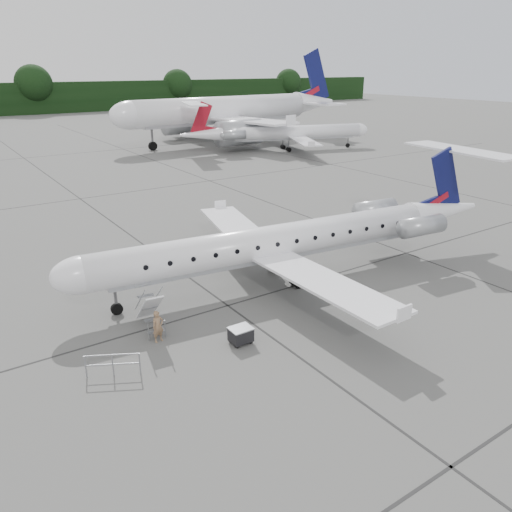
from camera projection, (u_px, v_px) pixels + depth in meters
ground at (359, 304)px, 27.04m from camera, size 320.00×320.00×0.00m
main_regional_jet at (272, 226)px, 28.61m from camera, size 29.36×22.73×6.97m
airstair at (149, 308)px, 24.18m from camera, size 1.14×2.55×2.19m
passenger at (158, 326)px, 23.15m from camera, size 0.61×0.44×1.56m
safety_railing at (113, 365)px, 20.64m from camera, size 1.98×1.11×1.00m
baggage_cart at (241, 335)px, 23.12m from camera, size 0.99×0.81×0.85m
bg_narrowbody at (223, 96)px, 80.86m from camera, size 43.23×32.45×14.84m
bg_regional_right at (293, 126)px, 75.08m from camera, size 32.68×27.65×7.31m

